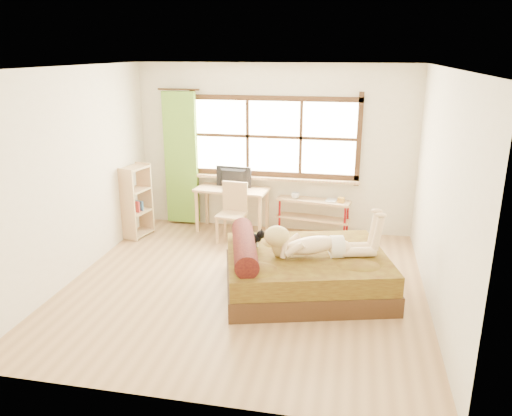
% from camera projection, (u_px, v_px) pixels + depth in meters
% --- Properties ---
extents(floor, '(4.50, 4.50, 0.00)m').
position_uv_depth(floor, '(244.00, 286.00, 6.39)').
color(floor, '#9E754C').
rests_on(floor, ground).
extents(ceiling, '(4.50, 4.50, 0.00)m').
position_uv_depth(ceiling, '(243.00, 67.00, 5.57)').
color(ceiling, white).
rests_on(ceiling, wall_back).
extents(wall_back, '(4.50, 0.00, 4.50)m').
position_uv_depth(wall_back, '(274.00, 149.00, 8.08)').
color(wall_back, silver).
rests_on(wall_back, floor).
extents(wall_front, '(4.50, 0.00, 4.50)m').
position_uv_depth(wall_front, '(180.00, 257.00, 3.88)').
color(wall_front, silver).
rests_on(wall_front, floor).
extents(wall_left, '(0.00, 4.50, 4.50)m').
position_uv_depth(wall_left, '(73.00, 175.00, 6.40)').
color(wall_left, silver).
rests_on(wall_left, floor).
extents(wall_right, '(0.00, 4.50, 4.50)m').
position_uv_depth(wall_right, '(440.00, 194.00, 5.56)').
color(wall_right, silver).
rests_on(wall_right, floor).
extents(window, '(2.80, 0.16, 1.46)m').
position_uv_depth(window, '(274.00, 140.00, 8.01)').
color(window, '#FFEDBF').
rests_on(window, wall_back).
extents(curtain, '(0.55, 0.10, 2.20)m').
position_uv_depth(curtain, '(181.00, 159.00, 8.32)').
color(curtain, '#578223').
rests_on(curtain, wall_back).
extents(bed, '(2.31, 2.03, 0.75)m').
position_uv_depth(bed, '(302.00, 270.00, 6.21)').
color(bed, '#32220F').
rests_on(bed, floor).
extents(woman, '(1.43, 0.74, 0.59)m').
position_uv_depth(woman, '(319.00, 233.00, 5.98)').
color(woman, beige).
rests_on(woman, bed).
extents(kitten, '(0.32, 0.19, 0.24)m').
position_uv_depth(kitten, '(251.00, 237.00, 6.34)').
color(kitten, black).
rests_on(kitten, bed).
extents(desk, '(1.22, 0.65, 0.73)m').
position_uv_depth(desk, '(232.00, 194.00, 8.14)').
color(desk, tan).
rests_on(desk, floor).
extents(monitor, '(0.60, 0.14, 0.34)m').
position_uv_depth(monitor, '(232.00, 177.00, 8.10)').
color(monitor, black).
rests_on(monitor, desk).
extents(chair, '(0.45, 0.45, 0.92)m').
position_uv_depth(chair, '(233.00, 208.00, 7.81)').
color(chair, tan).
rests_on(chair, floor).
extents(pipe_shelf, '(1.20, 0.48, 0.66)m').
position_uv_depth(pipe_shelf, '(314.00, 209.00, 8.06)').
color(pipe_shelf, tan).
rests_on(pipe_shelf, floor).
extents(cup, '(0.15, 0.15, 0.10)m').
position_uv_depth(cup, '(295.00, 196.00, 8.06)').
color(cup, gray).
rests_on(cup, pipe_shelf).
extents(book, '(0.20, 0.25, 0.02)m').
position_uv_depth(book, '(326.00, 200.00, 7.98)').
color(book, gray).
rests_on(book, pipe_shelf).
extents(bookshelf, '(0.38, 0.55, 1.16)m').
position_uv_depth(bookshelf, '(136.00, 201.00, 7.93)').
color(bookshelf, tan).
rests_on(bookshelf, floor).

